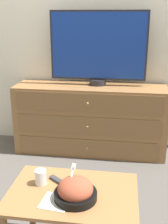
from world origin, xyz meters
TOP-DOWN VIEW (x-y plane):
  - ground_plane at (0.00, 0.00)m, footprint 12.00×12.00m
  - wall_back at (0.00, 0.03)m, footprint 12.00×0.05m
  - dresser at (0.13, -0.25)m, footprint 1.61×0.45m
  - tv at (0.20, -0.17)m, footprint 1.00×0.17m
  - coffee_table at (0.22, -1.75)m, footprint 0.74×0.50m
  - takeout_bowl at (0.25, -1.81)m, footprint 0.24×0.24m
  - drink_cup at (0.02, -1.70)m, footprint 0.07×0.07m
  - napkin at (0.15, -1.86)m, footprint 0.17×0.17m
  - remote_control at (0.12, -1.67)m, footprint 0.14×0.11m

SIDE VIEW (x-z plane):
  - ground_plane at x=0.00m, z-range 0.00..0.00m
  - dresser at x=0.13m, z-range 0.00..0.74m
  - coffee_table at x=0.22m, z-range 0.15..0.63m
  - napkin at x=0.15m, z-range 0.48..0.48m
  - remote_control at x=0.12m, z-range 0.48..0.50m
  - drink_cup at x=0.02m, z-range 0.47..0.56m
  - takeout_bowl at x=0.25m, z-range 0.44..0.62m
  - tv at x=0.20m, z-range 0.75..1.51m
  - wall_back at x=0.00m, z-range 0.00..2.60m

